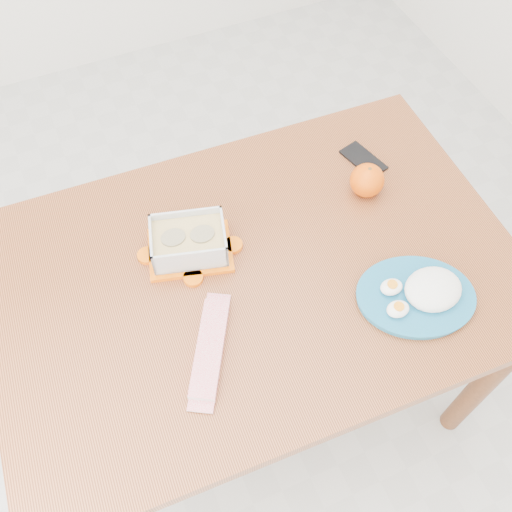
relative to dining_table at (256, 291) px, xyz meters
name	(u,v)px	position (x,y,z in m)	size (l,w,h in m)	color
ground	(198,367)	(-0.16, 0.14, -0.65)	(3.50, 3.50, 0.00)	#B7B7B2
dining_table	(256,291)	(0.00, 0.00, 0.00)	(1.25, 0.86, 0.75)	#9F552D
food_container	(189,242)	(-0.12, 0.11, 0.14)	(0.23, 0.19, 0.08)	#FF6B07
orange_fruit	(367,180)	(0.35, 0.11, 0.14)	(0.09, 0.09, 0.09)	#FF5405
rice_plate	(422,293)	(0.31, -0.21, 0.12)	(0.34, 0.34, 0.07)	#1A6991
candy_bar	(210,349)	(-0.17, -0.15, 0.11)	(0.22, 0.06, 0.02)	red
smartphone	(363,160)	(0.40, 0.20, 0.10)	(0.06, 0.12, 0.01)	black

